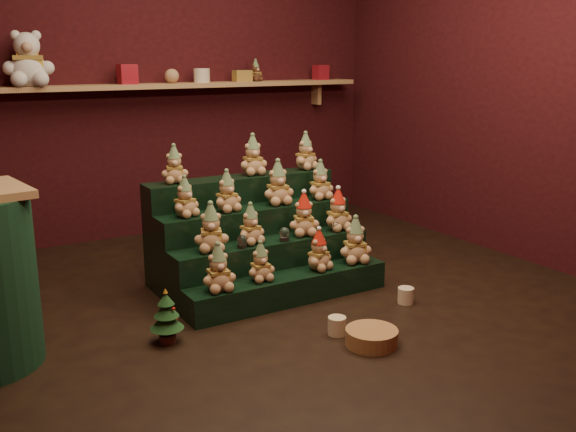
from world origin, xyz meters
TOP-DOWN VIEW (x-y plane):
  - ground at (0.00, 0.00)m, footprint 4.00×4.00m
  - back_wall at (0.00, 2.05)m, footprint 4.00×0.10m
  - right_wall at (2.05, 0.00)m, footprint 0.10×4.00m
  - back_shelf at (0.00, 1.87)m, footprint 3.60×0.26m
  - riser_tier_front at (-0.03, -0.07)m, footprint 1.40×0.22m
  - riser_tier_midfront at (-0.03, 0.15)m, footprint 1.40×0.22m
  - riser_tier_midback at (-0.03, 0.37)m, footprint 1.40×0.22m
  - riser_tier_back at (-0.03, 0.59)m, footprint 1.40×0.22m
  - teddy_0 at (-0.53, -0.08)m, footprint 0.22×0.20m
  - teddy_1 at (-0.23, -0.06)m, footprint 0.18×0.16m
  - teddy_2 at (0.20, -0.07)m, footprint 0.24×0.23m
  - teddy_3 at (0.50, -0.07)m, footprint 0.27×0.26m
  - teddy_4 at (-0.47, 0.14)m, footprint 0.27×0.26m
  - teddy_5 at (-0.18, 0.16)m, footprint 0.21×0.20m
  - teddy_6 at (0.22, 0.15)m, footprint 0.25×0.24m
  - teddy_7 at (0.50, 0.14)m, footprint 0.21×0.19m
  - teddy_8 at (-0.54, 0.38)m, footprint 0.23×0.22m
  - teddy_9 at (-0.24, 0.37)m, footprint 0.22×0.21m
  - teddy_10 at (0.15, 0.37)m, footprint 0.24×0.22m
  - teddy_11 at (0.50, 0.36)m, footprint 0.20×0.18m
  - teddy_12 at (-0.51, 0.60)m, footprint 0.21×0.20m
  - teddy_13 at (0.08, 0.61)m, footprint 0.22×0.20m
  - teddy_14 at (0.52, 0.60)m, footprint 0.23×0.22m
  - snow_globe_a at (-0.28, 0.09)m, footprint 0.06×0.06m
  - snow_globe_b at (0.04, 0.09)m, footprint 0.07×0.07m
  - snow_globe_c at (0.45, 0.09)m, footprint 0.06×0.06m
  - mini_christmas_tree at (-0.92, -0.24)m, footprint 0.19×0.19m
  - mug_left at (-0.05, -0.64)m, footprint 0.10×0.10m
  - mug_right at (0.60, -0.48)m, footprint 0.10×0.10m
  - wicker_basket at (0.03, -0.85)m, footprint 0.36×0.36m
  - white_bear at (-1.16, 1.84)m, footprint 0.42×0.38m
  - brown_bear at (0.77, 1.84)m, footprint 0.16×0.15m
  - gift_tin_red_a at (-0.41, 1.85)m, footprint 0.14×0.14m
  - gift_tin_cream at (0.25, 1.85)m, footprint 0.14×0.14m
  - gift_tin_red_b at (1.49, 1.85)m, footprint 0.12×0.12m
  - shelf_plush_ball at (-0.03, 1.85)m, footprint 0.12×0.12m
  - scarf_gift_box at (0.64, 1.85)m, footprint 0.16×0.10m

SIDE VIEW (x-z plane):
  - ground at x=0.00m, z-range 0.00..0.00m
  - wicker_basket at x=0.03m, z-range 0.00..0.09m
  - mug_right at x=0.60m, z-range 0.00..0.10m
  - mug_left at x=-0.05m, z-range 0.00..0.10m
  - riser_tier_front at x=-0.03m, z-range 0.00..0.18m
  - mini_christmas_tree at x=-0.92m, z-range 0.00..0.31m
  - riser_tier_midfront at x=-0.03m, z-range 0.00..0.36m
  - riser_tier_midback at x=-0.03m, z-range 0.00..0.54m
  - teddy_1 at x=-0.23m, z-range 0.18..0.43m
  - teddy_2 at x=0.20m, z-range 0.18..0.45m
  - teddy_0 at x=-0.53m, z-range 0.18..0.47m
  - teddy_3 at x=0.50m, z-range 0.18..0.49m
  - riser_tier_back at x=-0.03m, z-range 0.00..0.72m
  - snow_globe_c at x=0.45m, z-range 0.36..0.44m
  - snow_globe_a at x=-0.28m, z-range 0.36..0.45m
  - snow_globe_b at x=0.04m, z-range 0.36..0.45m
  - teddy_5 at x=-0.18m, z-range 0.36..0.62m
  - teddy_7 at x=0.50m, z-range 0.36..0.65m
  - teddy_6 at x=0.22m, z-range 0.36..0.65m
  - teddy_4 at x=-0.47m, z-range 0.36..0.66m
  - teddy_8 at x=-0.54m, z-range 0.54..0.80m
  - teddy_9 at x=-0.24m, z-range 0.54..0.81m
  - teddy_11 at x=0.50m, z-range 0.54..0.81m
  - teddy_10 at x=0.15m, z-range 0.54..0.84m
  - teddy_12 at x=-0.51m, z-range 0.72..0.97m
  - teddy_14 at x=0.52m, z-range 0.72..0.99m
  - teddy_13 at x=0.08m, z-range 0.72..1.00m
  - back_shelf at x=0.00m, z-range 1.17..1.41m
  - scarf_gift_box at x=0.64m, z-range 1.32..1.42m
  - gift_tin_cream at x=0.25m, z-range 1.32..1.44m
  - shelf_plush_ball at x=-0.03m, z-range 1.32..1.44m
  - gift_tin_red_b at x=1.49m, z-range 1.32..1.46m
  - back_wall at x=0.00m, z-range 0.00..2.80m
  - right_wall at x=2.05m, z-range 0.00..2.80m
  - gift_tin_red_a at x=-0.41m, z-range 1.32..1.48m
  - brown_bear at x=0.77m, z-range 1.32..1.51m
  - white_bear at x=-1.16m, z-range 1.32..1.84m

